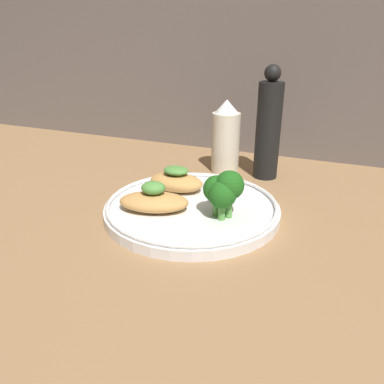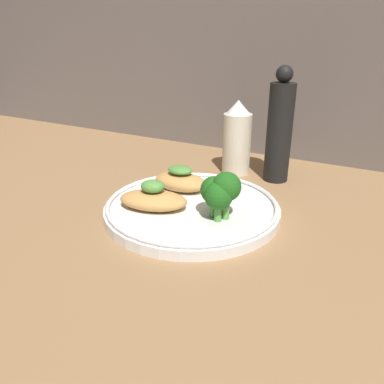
{
  "view_description": "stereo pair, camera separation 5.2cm",
  "coord_description": "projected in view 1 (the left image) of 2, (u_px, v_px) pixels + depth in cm",
  "views": [
    {
      "loc": [
        18.52,
        -44.35,
        23.7
      ],
      "look_at": [
        0.0,
        0.0,
        3.4
      ],
      "focal_mm": 35.0,
      "sensor_mm": 36.0,
      "label": 1
    },
    {
      "loc": [
        23.22,
        -42.08,
        23.7
      ],
      "look_at": [
        0.0,
        0.0,
        3.4
      ],
      "focal_mm": 35.0,
      "sensor_mm": 36.0,
      "label": 2
    }
  ],
  "objects": [
    {
      "name": "grilled_meat_front",
      "position": [
        154.0,
        200.0,
        0.51
      ],
      "size": [
        10.64,
        7.74,
        4.14
      ],
      "color": "tan",
      "rests_on": "plate"
    },
    {
      "name": "plate",
      "position": [
        192.0,
        208.0,
        0.53
      ],
      "size": [
        24.75,
        24.75,
        2.0
      ],
      "color": "white",
      "rests_on": "ground_plane"
    },
    {
      "name": "broccoli_bunch",
      "position": [
        223.0,
        190.0,
        0.48
      ],
      "size": [
        5.4,
        6.37,
        6.44
      ],
      "color": "#569942",
      "rests_on": "plate"
    },
    {
      "name": "sauce_bottle",
      "position": [
        226.0,
        138.0,
        0.68
      ],
      "size": [
        5.06,
        5.06,
        13.26
      ],
      "color": "beige",
      "rests_on": "ground_plane"
    },
    {
      "name": "grilled_meat_middle",
      "position": [
        176.0,
        181.0,
        0.58
      ],
      "size": [
        8.67,
        5.58,
        3.8
      ],
      "color": "tan",
      "rests_on": "plate"
    },
    {
      "name": "pepper_grinder",
      "position": [
        268.0,
        128.0,
        0.64
      ],
      "size": [
        4.25,
        4.25,
        19.31
      ],
      "color": "black",
      "rests_on": "ground_plane"
    },
    {
      "name": "ground_plane",
      "position": [
        192.0,
        217.0,
        0.54
      ],
      "size": [
        180.0,
        180.0,
        1.0
      ],
      "primitive_type": "cube",
      "color": "#936D47"
    }
  ]
}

